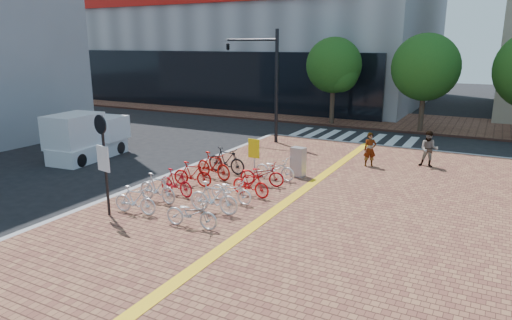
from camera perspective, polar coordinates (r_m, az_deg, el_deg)
The scene contains 27 objects.
ground at distance 16.57m, azimuth -3.81°, elevation -5.61°, with size 120.00×120.00×0.00m, color black.
sidewalk at distance 11.23m, azimuth -4.20°, elevation -15.45°, with size 14.00×34.00×0.15m, color brown.
tactile_strip at distance 11.70m, azimuth -8.48°, elevation -13.84°, with size 0.40×34.00×0.01m, color yellow.
kerb_west at distance 15.77m, azimuth -26.52°, elevation -7.93°, with size 0.25×34.00×0.15m, color gray.
kerb_north at distance 26.35m, azimuth 15.82°, elevation 1.61°, with size 14.00×0.25×0.15m, color gray.
far_sidewalk at distance 35.63m, azimuth 14.28°, elevation 4.93°, with size 70.00×8.00×0.15m, color brown.
crosswalk at distance 28.85m, azimuth 11.84°, elevation 2.78°, with size 7.50×4.00×0.01m.
street_trees at distance 30.87m, azimuth 22.35°, elevation 10.44°, with size 16.20×4.60×6.35m.
bike_0 at distance 15.64m, azimuth -14.89°, elevation -4.87°, with size 0.45×1.59×0.95m, color silver.
bike_1 at distance 16.59m, azimuth -12.25°, elevation -3.45°, with size 0.49×1.73×1.04m, color silver.
bike_2 at distance 17.21m, azimuth -9.96°, elevation -2.77°, with size 0.47×1.65×0.99m, color #B00C18.
bike_3 at distance 18.23m, azimuth -7.95°, elevation -1.73°, with size 0.46×1.63×0.98m, color #A80C0C.
bike_4 at distance 19.08m, azimuth -5.36°, elevation -0.70°, with size 0.53×1.86×1.12m, color #A3110B.
bike_5 at distance 19.85m, azimuth -3.73°, elevation -0.05°, with size 0.54×1.89×1.14m, color black.
bike_6 at distance 14.17m, azimuth -8.07°, elevation -6.63°, with size 0.61×1.75×0.92m, color silver.
bike_7 at distance 15.21m, azimuth -5.32°, elevation -4.73°, with size 0.51×1.80×1.08m, color silver.
bike_8 at distance 16.24m, azimuth -3.13°, elevation -3.79°, with size 0.59×1.70×0.89m, color white.
bike_9 at distance 16.84m, azimuth -0.69°, elevation -2.97°, with size 0.46×1.61×0.97m, color red.
bike_10 at distance 18.09m, azimuth 0.74°, elevation -1.78°, with size 0.63×1.80×0.94m, color #A10B11.
bike_11 at distance 18.92m, azimuth 2.37°, elevation -1.09°, with size 0.62×1.76×0.93m, color white.
pedestrian_a at distance 21.54m, azimuth 14.05°, elevation 1.28°, with size 0.57×0.37×1.56m, color gray.
pedestrian_b at distance 22.25m, azimuth 20.80°, elevation 1.29°, with size 0.80×0.63×1.65m, color #47495A.
utility_box at distance 19.42m, azimuth 5.29°, elevation -0.23°, with size 0.57×0.42×1.25m, color #A7A7AC.
yellow_sign at distance 18.38m, azimuth -0.25°, elevation 0.97°, with size 0.49×0.12×1.79m.
notice_sign at distance 15.32m, azimuth -18.55°, elevation 0.83°, with size 0.62×0.20×3.35m.
traffic_light_pole at distance 26.31m, azimuth -0.30°, elevation 11.82°, with size 3.37×1.30×6.27m.
box_truck at distance 24.29m, azimuth -20.42°, elevation 2.67°, with size 2.18×4.22×2.34m.
Camera 1 is at (8.26, -13.21, 5.66)m, focal length 32.00 mm.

